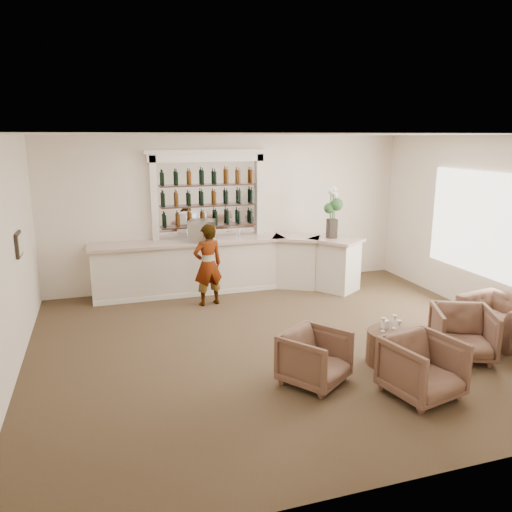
{
  "coord_description": "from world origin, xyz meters",
  "views": [
    {
      "loc": [
        -2.74,
        -7.07,
        3.28
      ],
      "look_at": [
        -0.22,
        0.9,
        1.26
      ],
      "focal_mm": 35.0,
      "sensor_mm": 36.0,
      "label": 1
    }
  ],
  "objects_px": {
    "flower_vase": "(333,210)",
    "espresso_machine": "(202,231)",
    "armchair_center": "(422,368)",
    "armchair_right": "(463,333)",
    "bar_counter": "(229,265)",
    "sommelier": "(208,265)",
    "armchair_far": "(500,319)",
    "cocktail_table": "(390,347)",
    "armchair_left": "(315,358)"
  },
  "relations": [
    {
      "from": "flower_vase",
      "to": "espresso_machine",
      "type": "bearing_deg",
      "value": 171.1
    },
    {
      "from": "armchair_center",
      "to": "armchair_right",
      "type": "relative_size",
      "value": 1.01
    },
    {
      "from": "espresso_machine",
      "to": "armchair_right",
      "type": "bearing_deg",
      "value": -34.01
    },
    {
      "from": "bar_counter",
      "to": "flower_vase",
      "type": "height_order",
      "value": "flower_vase"
    },
    {
      "from": "sommelier",
      "to": "armchair_right",
      "type": "bearing_deg",
      "value": 120.42
    },
    {
      "from": "armchair_center",
      "to": "armchair_far",
      "type": "relative_size",
      "value": 0.81
    },
    {
      "from": "cocktail_table",
      "to": "armchair_far",
      "type": "bearing_deg",
      "value": 5.88
    },
    {
      "from": "armchair_far",
      "to": "bar_counter",
      "type": "bearing_deg",
      "value": -150.06
    },
    {
      "from": "cocktail_table",
      "to": "espresso_machine",
      "type": "distance_m",
      "value": 4.66
    },
    {
      "from": "cocktail_table",
      "to": "sommelier",
      "type": "height_order",
      "value": "sommelier"
    },
    {
      "from": "armchair_center",
      "to": "cocktail_table",
      "type": "bearing_deg",
      "value": 69.18
    },
    {
      "from": "sommelier",
      "to": "armchair_left",
      "type": "bearing_deg",
      "value": 89.62
    },
    {
      "from": "bar_counter",
      "to": "armchair_center",
      "type": "relative_size",
      "value": 6.61
    },
    {
      "from": "cocktail_table",
      "to": "espresso_machine",
      "type": "bearing_deg",
      "value": 115.73
    },
    {
      "from": "cocktail_table",
      "to": "espresso_machine",
      "type": "relative_size",
      "value": 1.33
    },
    {
      "from": "armchair_left",
      "to": "flower_vase",
      "type": "xyz_separation_m",
      "value": [
        2.1,
        3.87,
        1.39
      ]
    },
    {
      "from": "armchair_right",
      "to": "sommelier",
      "type": "bearing_deg",
      "value": 155.54
    },
    {
      "from": "armchair_right",
      "to": "espresso_machine",
      "type": "relative_size",
      "value": 1.65
    },
    {
      "from": "cocktail_table",
      "to": "armchair_right",
      "type": "xyz_separation_m",
      "value": [
        1.14,
        -0.16,
        0.14
      ]
    },
    {
      "from": "espresso_machine",
      "to": "flower_vase",
      "type": "xyz_separation_m",
      "value": [
        2.75,
        -0.43,
        0.39
      ]
    },
    {
      "from": "espresso_machine",
      "to": "flower_vase",
      "type": "height_order",
      "value": "flower_vase"
    },
    {
      "from": "bar_counter",
      "to": "armchair_far",
      "type": "bearing_deg",
      "value": -47.8
    },
    {
      "from": "armchair_left",
      "to": "armchair_far",
      "type": "height_order",
      "value": "armchair_left"
    },
    {
      "from": "armchair_left",
      "to": "armchair_far",
      "type": "relative_size",
      "value": 0.75
    },
    {
      "from": "cocktail_table",
      "to": "armchair_center",
      "type": "height_order",
      "value": "armchair_center"
    },
    {
      "from": "armchair_left",
      "to": "armchair_far",
      "type": "bearing_deg",
      "value": -27.97
    },
    {
      "from": "armchair_left",
      "to": "armchair_center",
      "type": "relative_size",
      "value": 0.93
    },
    {
      "from": "sommelier",
      "to": "espresso_machine",
      "type": "relative_size",
      "value": 3.12
    },
    {
      "from": "bar_counter",
      "to": "armchair_right",
      "type": "bearing_deg",
      "value": -59.83
    },
    {
      "from": "armchair_left",
      "to": "armchair_center",
      "type": "distance_m",
      "value": 1.38
    },
    {
      "from": "armchair_far",
      "to": "espresso_machine",
      "type": "height_order",
      "value": "espresso_machine"
    },
    {
      "from": "armchair_left",
      "to": "espresso_machine",
      "type": "relative_size",
      "value": 1.54
    },
    {
      "from": "cocktail_table",
      "to": "armchair_left",
      "type": "xyz_separation_m",
      "value": [
        -1.31,
        -0.23,
        0.12
      ]
    },
    {
      "from": "bar_counter",
      "to": "flower_vase",
      "type": "relative_size",
      "value": 5.23
    },
    {
      "from": "cocktail_table",
      "to": "armchair_center",
      "type": "bearing_deg",
      "value": -98.52
    },
    {
      "from": "sommelier",
      "to": "armchair_right",
      "type": "xyz_separation_m",
      "value": [
        3.14,
        -3.56,
        -0.42
      ]
    },
    {
      "from": "armchair_center",
      "to": "espresso_machine",
      "type": "xyz_separation_m",
      "value": [
        -1.82,
        5.04,
        0.98
      ]
    },
    {
      "from": "cocktail_table",
      "to": "flower_vase",
      "type": "relative_size",
      "value": 0.63
    },
    {
      "from": "sommelier",
      "to": "armchair_left",
      "type": "xyz_separation_m",
      "value": [
        0.68,
        -3.63,
        -0.45
      ]
    },
    {
      "from": "cocktail_table",
      "to": "armchair_left",
      "type": "relative_size",
      "value": 0.86
    },
    {
      "from": "armchair_left",
      "to": "armchair_right",
      "type": "bearing_deg",
      "value": -33.65
    },
    {
      "from": "flower_vase",
      "to": "bar_counter",
      "type": "bearing_deg",
      "value": 166.55
    },
    {
      "from": "sommelier",
      "to": "armchair_center",
      "type": "height_order",
      "value": "sommelier"
    },
    {
      "from": "armchair_right",
      "to": "armchair_center",
      "type": "bearing_deg",
      "value": -123.76
    },
    {
      "from": "armchair_left",
      "to": "armchair_far",
      "type": "xyz_separation_m",
      "value": [
        3.51,
        0.46,
        -0.02
      ]
    },
    {
      "from": "armchair_left",
      "to": "armchair_right",
      "type": "height_order",
      "value": "armchair_right"
    },
    {
      "from": "armchair_center",
      "to": "espresso_machine",
      "type": "height_order",
      "value": "espresso_machine"
    },
    {
      "from": "bar_counter",
      "to": "sommelier",
      "type": "bearing_deg",
      "value": -129.79
    },
    {
      "from": "armchair_far",
      "to": "flower_vase",
      "type": "xyz_separation_m",
      "value": [
        -1.41,
        3.42,
        1.41
      ]
    },
    {
      "from": "armchair_center",
      "to": "armchair_right",
      "type": "bearing_deg",
      "value": 19.78
    }
  ]
}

